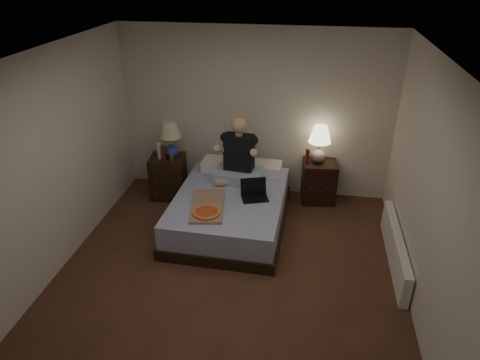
% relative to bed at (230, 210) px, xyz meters
% --- Properties ---
extents(floor, '(4.00, 4.50, 0.00)m').
position_rel_bed_xyz_m(floor, '(0.18, -1.17, -0.24)').
color(floor, brown).
rests_on(floor, ground).
extents(ceiling, '(4.00, 4.50, 0.00)m').
position_rel_bed_xyz_m(ceiling, '(0.18, -1.17, 2.26)').
color(ceiling, white).
rests_on(ceiling, ground).
extents(wall_back, '(4.00, 0.00, 2.50)m').
position_rel_bed_xyz_m(wall_back, '(0.18, 1.08, 1.01)').
color(wall_back, silver).
rests_on(wall_back, ground).
extents(wall_left, '(0.00, 4.50, 2.50)m').
position_rel_bed_xyz_m(wall_left, '(-1.82, -1.17, 1.01)').
color(wall_left, silver).
rests_on(wall_left, ground).
extents(wall_right, '(0.00, 4.50, 2.50)m').
position_rel_bed_xyz_m(wall_right, '(2.18, -1.17, 1.01)').
color(wall_right, silver).
rests_on(wall_right, ground).
extents(bed, '(1.47, 1.93, 0.47)m').
position_rel_bed_xyz_m(bed, '(0.00, 0.00, 0.00)').
color(bed, '#5E72BD').
rests_on(bed, floor).
extents(nightstand_left, '(0.55, 0.50, 0.65)m').
position_rel_bed_xyz_m(nightstand_left, '(-1.08, 0.63, 0.09)').
color(nightstand_left, black).
rests_on(nightstand_left, floor).
extents(nightstand_right, '(0.53, 0.49, 0.63)m').
position_rel_bed_xyz_m(nightstand_right, '(1.19, 0.88, 0.08)').
color(nightstand_right, black).
rests_on(nightstand_right, floor).
extents(lamp_left, '(0.35, 0.35, 0.56)m').
position_rel_bed_xyz_m(lamp_left, '(-1.00, 0.66, 0.70)').
color(lamp_left, navy).
rests_on(lamp_left, nightstand_left).
extents(lamp_right, '(0.41, 0.41, 0.56)m').
position_rel_bed_xyz_m(lamp_right, '(1.14, 0.88, 0.68)').
color(lamp_right, gray).
rests_on(lamp_right, nightstand_right).
extents(water_bottle, '(0.07, 0.07, 0.25)m').
position_rel_bed_xyz_m(water_bottle, '(-1.16, 0.58, 0.54)').
color(water_bottle, silver).
rests_on(water_bottle, nightstand_left).
extents(soda_can, '(0.07, 0.07, 0.10)m').
position_rel_bed_xyz_m(soda_can, '(-0.98, 0.56, 0.47)').
color(soda_can, '#A7A7A3').
rests_on(soda_can, nightstand_left).
extents(beer_bottle_left, '(0.06, 0.06, 0.23)m').
position_rel_bed_xyz_m(beer_bottle_left, '(-1.08, 0.53, 0.53)').
color(beer_bottle_left, '#4E200B').
rests_on(beer_bottle_left, nightstand_left).
extents(beer_bottle_right, '(0.06, 0.06, 0.23)m').
position_rel_bed_xyz_m(beer_bottle_right, '(0.99, 0.81, 0.51)').
color(beer_bottle_right, '#561B0C').
rests_on(beer_bottle_right, nightstand_right).
extents(person, '(0.71, 0.59, 0.93)m').
position_rel_bed_xyz_m(person, '(0.04, 0.42, 0.70)').
color(person, black).
rests_on(person, bed).
extents(laptop, '(0.41, 0.37, 0.24)m').
position_rel_bed_xyz_m(laptop, '(0.35, -0.05, 0.36)').
color(laptop, black).
rests_on(laptop, bed).
extents(pizza_box, '(0.52, 0.82, 0.08)m').
position_rel_bed_xyz_m(pizza_box, '(-0.18, -0.56, 0.28)').
color(pizza_box, tan).
rests_on(pizza_box, bed).
extents(radiator, '(0.10, 1.60, 0.40)m').
position_rel_bed_xyz_m(radiator, '(2.11, -0.48, -0.04)').
color(radiator, white).
rests_on(radiator, floor).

